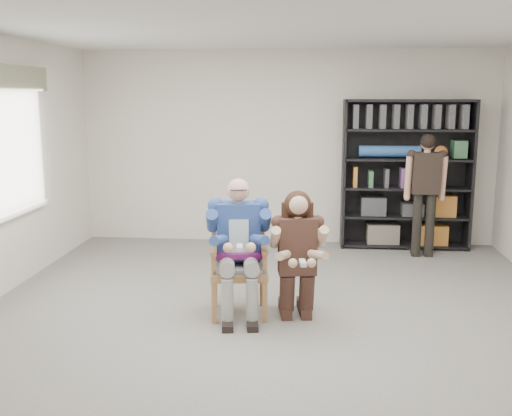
# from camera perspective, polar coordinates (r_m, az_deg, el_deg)

# --- Properties ---
(room_shell) EXTENTS (6.00, 7.00, 2.80)m
(room_shell) POSITION_cam_1_polar(r_m,az_deg,el_deg) (5.31, 1.59, 2.47)
(room_shell) COLOR silver
(room_shell) RESTS_ON ground
(floor) EXTENTS (6.00, 7.00, 0.01)m
(floor) POSITION_cam_1_polar(r_m,az_deg,el_deg) (5.69, 1.52, -11.63)
(floor) COLOR slate
(floor) RESTS_ON ground
(window_left) EXTENTS (0.16, 2.00, 1.75)m
(window_left) POSITION_cam_1_polar(r_m,az_deg,el_deg) (7.07, -22.62, 5.59)
(window_left) COLOR silver
(window_left) RESTS_ON room_shell
(armchair) EXTENTS (0.69, 0.67, 1.06)m
(armchair) POSITION_cam_1_polar(r_m,az_deg,el_deg) (5.93, -1.65, -5.26)
(armchair) COLOR #B07B46
(armchair) RESTS_ON floor
(seated_man) EXTENTS (0.70, 0.90, 1.38)m
(seated_man) POSITION_cam_1_polar(r_m,az_deg,el_deg) (5.89, -1.65, -3.77)
(seated_man) COLOR navy
(seated_man) RESTS_ON floor
(kneeling_woman) EXTENTS (0.64, 0.91, 1.26)m
(kneeling_woman) POSITION_cam_1_polar(r_m,az_deg,el_deg) (5.75, 3.98, -4.75)
(kneeling_woman) COLOR #36231C
(kneeling_woman) RESTS_ON floor
(bookshelf) EXTENTS (1.80, 0.38, 2.10)m
(bookshelf) POSITION_cam_1_polar(r_m,az_deg,el_deg) (8.71, 14.13, 3.08)
(bookshelf) COLOR black
(bookshelf) RESTS_ON floor
(standing_man) EXTENTS (0.51, 0.29, 1.66)m
(standing_man) POSITION_cam_1_polar(r_m,az_deg,el_deg) (8.30, 15.79, 1.10)
(standing_man) COLOR black
(standing_man) RESTS_ON floor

